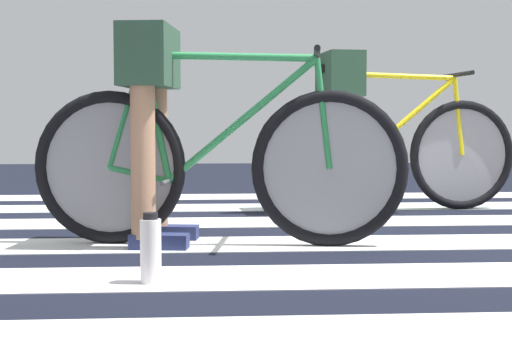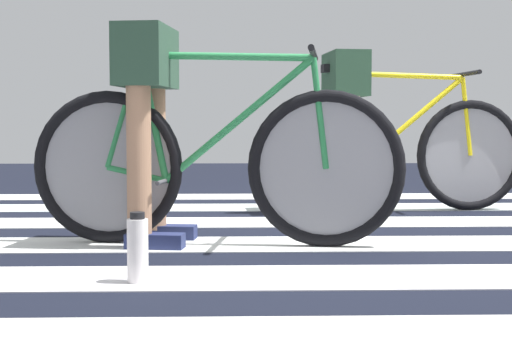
# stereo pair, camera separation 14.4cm
# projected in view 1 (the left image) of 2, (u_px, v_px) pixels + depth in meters

# --- Properties ---
(ground) EXTENTS (18.00, 14.00, 0.02)m
(ground) POSITION_uv_depth(u_px,v_px,m) (341.00, 239.00, 3.69)
(ground) COLOR black
(crosswalk_markings) EXTENTS (5.34, 5.01, 0.00)m
(crosswalk_markings) POSITION_uv_depth(u_px,v_px,m) (341.00, 243.00, 3.49)
(crosswalk_markings) COLOR silver
(crosswalk_markings) RESTS_ON ground
(bicycle_1_of_2) EXTENTS (1.73, 0.52, 0.93)m
(bicycle_1_of_2) POSITION_uv_depth(u_px,v_px,m) (217.00, 162.00, 3.42)
(bicycle_1_of_2) COLOR black
(bicycle_1_of_2) RESTS_ON ground
(cyclist_1_of_2) EXTENTS (0.36, 0.44, 1.01)m
(cyclist_1_of_2) POSITION_uv_depth(u_px,v_px,m) (150.00, 104.00, 3.43)
(cyclist_1_of_2) COLOR #A87A5B
(cyclist_1_of_2) RESTS_ON ground
(bicycle_2_of_2) EXTENTS (1.73, 0.52, 0.93)m
(bicycle_2_of_2) POSITION_uv_depth(u_px,v_px,m) (387.00, 151.00, 4.77)
(bicycle_2_of_2) COLOR black
(bicycle_2_of_2) RESTS_ON ground
(cyclist_2_of_2) EXTENTS (0.35, 0.43, 1.01)m
(cyclist_2_of_2) POSITION_uv_depth(u_px,v_px,m) (340.00, 109.00, 4.71)
(cyclist_2_of_2) COLOR beige
(cyclist_2_of_2) RESTS_ON ground
(water_bottle) EXTENTS (0.07, 0.07, 0.25)m
(water_bottle) POSITION_uv_depth(u_px,v_px,m) (151.00, 250.00, 2.60)
(water_bottle) COLOR white
(water_bottle) RESTS_ON ground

